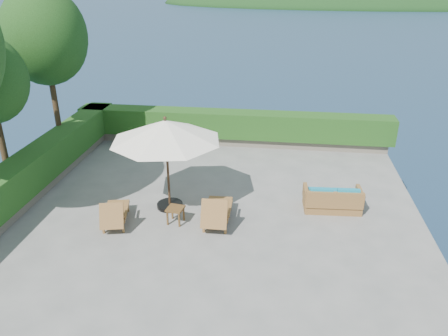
# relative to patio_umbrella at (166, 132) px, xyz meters

# --- Properties ---
(ground) EXTENTS (12.00, 12.00, 0.00)m
(ground) POSITION_rel_patio_umbrella_xyz_m (1.24, -0.22, -2.36)
(ground) COLOR gray
(ground) RESTS_ON ground
(foundation) EXTENTS (12.00, 12.00, 3.00)m
(foundation) POSITION_rel_patio_umbrella_xyz_m (1.24, -0.22, -3.91)
(foundation) COLOR #575045
(foundation) RESTS_ON ocean
(ocean) EXTENTS (600.00, 600.00, 0.00)m
(ocean) POSITION_rel_patio_umbrella_xyz_m (1.24, -0.22, -5.36)
(ocean) COLOR #18304D
(ocean) RESTS_ON ground
(offshore_island) EXTENTS (126.00, 57.60, 12.60)m
(offshore_island) POSITION_rel_patio_umbrella_xyz_m (26.24, 139.78, -5.36)
(offshore_island) COLOR black
(offshore_island) RESTS_ON ocean
(planter_wall_far) EXTENTS (12.00, 0.60, 0.36)m
(planter_wall_far) POSITION_rel_patio_umbrella_xyz_m (1.24, 5.38, -2.18)
(planter_wall_far) COLOR gray
(planter_wall_far) RESTS_ON ground
(planter_wall_left) EXTENTS (0.60, 12.00, 0.36)m
(planter_wall_left) POSITION_rel_patio_umbrella_xyz_m (-4.36, -0.22, -2.18)
(planter_wall_left) COLOR gray
(planter_wall_left) RESTS_ON ground
(hedge_far) EXTENTS (12.40, 0.90, 1.00)m
(hedge_far) POSITION_rel_patio_umbrella_xyz_m (1.24, 5.38, -1.51)
(hedge_far) COLOR #1C4012
(hedge_far) RESTS_ON planter_wall_far
(hedge_left) EXTENTS (0.90, 12.40, 1.00)m
(hedge_left) POSITION_rel_patio_umbrella_xyz_m (-4.36, -0.22, -1.51)
(hedge_left) COLOR #1C4012
(hedge_left) RESTS_ON planter_wall_left
(tree_far) EXTENTS (2.80, 2.80, 6.03)m
(tree_far) POSITION_rel_patio_umbrella_xyz_m (-4.76, 2.98, 2.04)
(tree_far) COLOR #402F18
(tree_far) RESTS_ON ground
(patio_umbrella) EXTENTS (3.70, 3.70, 2.80)m
(patio_umbrella) POSITION_rel_patio_umbrella_xyz_m (0.00, 0.00, 0.00)
(patio_umbrella) COLOR black
(patio_umbrella) RESTS_ON ground
(lounge_left) EXTENTS (0.93, 1.60, 0.87)m
(lounge_left) POSITION_rel_patio_umbrella_xyz_m (-1.24, -1.15, -2.00)
(lounge_left) COLOR olive
(lounge_left) RESTS_ON ground
(lounge_right) EXTENTS (0.79, 1.69, 0.97)m
(lounge_right) POSITION_rel_patio_umbrella_xyz_m (1.52, -0.74, -1.96)
(lounge_right) COLOR olive
(lounge_right) RESTS_ON ground
(side_table) EXTENTS (0.50, 0.50, 0.47)m
(side_table) POSITION_rel_patio_umbrella_xyz_m (0.38, -0.84, -1.98)
(side_table) COLOR brown
(side_table) RESTS_ON ground
(wicker_loveseat) EXTENTS (1.69, 0.93, 0.81)m
(wicker_loveseat) POSITION_rel_patio_umbrella_xyz_m (4.73, 0.45, -2.05)
(wicker_loveseat) COLOR olive
(wicker_loveseat) RESTS_ON ground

